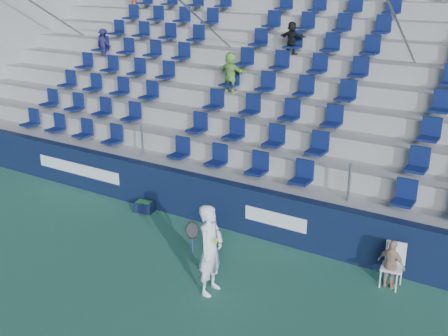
% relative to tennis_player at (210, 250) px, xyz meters
% --- Properties ---
extents(ground, '(70.00, 70.00, 0.00)m').
position_rel_tennis_player_xyz_m(ground, '(-1.41, -0.41, -0.94)').
color(ground, '#2D6A52').
rests_on(ground, ground).
extents(sponsor_wall, '(24.00, 0.32, 1.20)m').
position_rel_tennis_player_xyz_m(sponsor_wall, '(-1.41, 2.74, -0.34)').
color(sponsor_wall, '#0E1936').
rests_on(sponsor_wall, ground).
extents(grandstand, '(24.00, 8.17, 6.63)m').
position_rel_tennis_player_xyz_m(grandstand, '(-1.41, 7.83, 1.20)').
color(grandstand, '#979792').
rests_on(grandstand, ground).
extents(tennis_player, '(0.69, 0.72, 1.87)m').
position_rel_tennis_player_xyz_m(tennis_player, '(0.00, 0.00, 0.00)').
color(tennis_player, white).
rests_on(tennis_player, ground).
extents(line_judge_chair, '(0.46, 0.47, 0.93)m').
position_rel_tennis_player_xyz_m(line_judge_chair, '(2.98, 2.23, -0.41)').
color(line_judge_chair, white).
rests_on(line_judge_chair, ground).
extents(line_judge, '(0.66, 0.42, 1.05)m').
position_rel_tennis_player_xyz_m(line_judge, '(2.98, 2.09, -0.41)').
color(line_judge, tan).
rests_on(line_judge, ground).
extents(ball_bin, '(0.57, 0.44, 0.29)m').
position_rel_tennis_player_xyz_m(ball_bin, '(-3.71, 2.34, -0.78)').
color(ball_bin, '#0D1532').
rests_on(ball_bin, ground).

